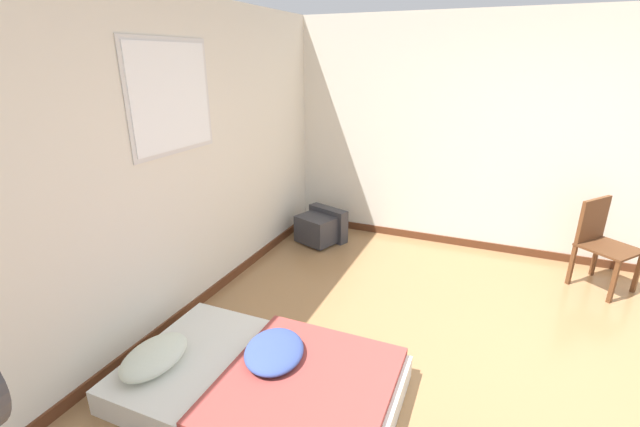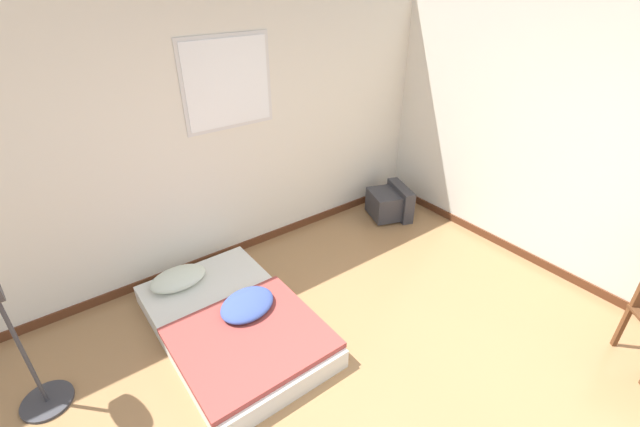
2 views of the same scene
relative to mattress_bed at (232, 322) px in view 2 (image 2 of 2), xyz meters
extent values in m
cube|color=silver|center=(0.42, 1.12, 1.18)|extent=(7.70, 0.06, 2.60)
cube|color=#562D19|center=(0.42, 1.08, -0.08)|extent=(7.70, 0.02, 0.09)
cube|color=silver|center=(0.70, 1.09, 1.72)|extent=(0.90, 0.01, 0.85)
cube|color=white|center=(0.70, 1.08, 1.72)|extent=(0.83, 0.01, 0.78)
cube|color=#562D19|center=(3.06, -1.67, -0.08)|extent=(0.02, 7.92, 0.09)
cube|color=silver|center=(0.00, 0.01, -0.03)|extent=(1.13, 1.80, 0.18)
ellipsoid|color=silver|center=(-0.20, 0.69, 0.13)|extent=(0.52, 0.34, 0.14)
cube|color=#993D38|center=(0.01, -0.33, 0.08)|extent=(1.14, 1.05, 0.05)
ellipsoid|color=#384C93|center=(0.14, -0.04, 0.15)|extent=(0.60, 0.53, 0.11)
cube|color=#333338|center=(2.43, 0.66, 0.06)|extent=(0.44, 0.51, 0.32)
cube|color=#333338|center=(2.64, 0.58, 0.08)|extent=(0.31, 0.54, 0.40)
cube|color=black|center=(2.71, 0.56, 0.09)|extent=(0.15, 0.41, 0.29)
cube|color=brown|center=(2.52, -2.05, 0.09)|extent=(0.05, 0.05, 0.42)
cylinder|color=#333338|center=(-1.41, 0.19, -0.11)|extent=(0.36, 0.36, 0.02)
cylinder|color=#333338|center=(-1.41, 0.19, 0.40)|extent=(0.03, 0.03, 0.99)
camera|label=1|loc=(-1.93, -1.25, 1.99)|focal=24.00mm
camera|label=2|loc=(-1.01, -2.63, 2.66)|focal=24.00mm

